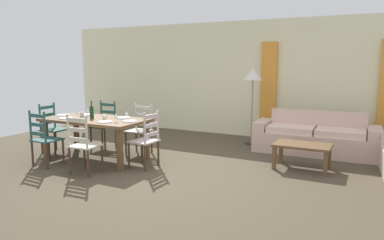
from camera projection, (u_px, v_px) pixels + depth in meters
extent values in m
cube|color=#4C422F|center=(166.00, 170.00, 5.91)|extent=(9.60, 9.60, 0.02)
cube|color=beige|center=(237.00, 79.00, 8.60)|extent=(9.60, 0.16, 2.70)
cube|color=orange|center=(268.00, 91.00, 8.14)|extent=(0.35, 0.08, 2.20)
cube|color=brown|center=(95.00, 120.00, 6.44)|extent=(1.90, 0.96, 0.05)
cube|color=brown|center=(46.00, 140.00, 6.55)|extent=(0.08, 0.08, 0.70)
cube|color=brown|center=(120.00, 150.00, 5.78)|extent=(0.08, 0.08, 0.70)
cube|color=brown|center=(76.00, 133.00, 7.21)|extent=(0.08, 0.08, 0.70)
cube|color=brown|center=(147.00, 141.00, 6.45)|extent=(0.08, 0.08, 0.70)
cube|color=#26514E|center=(47.00, 140.00, 6.09)|extent=(0.44, 0.42, 0.03)
cylinder|color=#493320|center=(49.00, 150.00, 6.36)|extent=(0.04, 0.04, 0.43)
cylinder|color=#493320|center=(63.00, 152.00, 6.18)|extent=(0.04, 0.04, 0.43)
cylinder|color=#493320|center=(32.00, 154.00, 6.06)|extent=(0.04, 0.04, 0.43)
cylinder|color=#493320|center=(47.00, 156.00, 5.89)|extent=(0.04, 0.04, 0.43)
cylinder|color=#26514E|center=(30.00, 125.00, 5.99)|extent=(0.04, 0.04, 0.50)
cylinder|color=#26514E|center=(45.00, 127.00, 5.81)|extent=(0.04, 0.04, 0.50)
cube|color=#26514E|center=(38.00, 134.00, 5.92)|extent=(0.38, 0.04, 0.06)
cube|color=#26514E|center=(37.00, 125.00, 5.90)|extent=(0.38, 0.04, 0.06)
cube|color=#26514E|center=(37.00, 116.00, 5.87)|extent=(0.38, 0.04, 0.06)
cube|color=beige|center=(86.00, 146.00, 5.64)|extent=(0.44, 0.42, 0.03)
cylinder|color=#493320|center=(84.00, 156.00, 5.91)|extent=(0.04, 0.04, 0.43)
cylinder|color=#493320|center=(102.00, 159.00, 5.76)|extent=(0.04, 0.04, 0.43)
cylinder|color=#493320|center=(70.00, 161.00, 5.60)|extent=(0.04, 0.04, 0.43)
cylinder|color=#493320|center=(88.00, 164.00, 5.46)|extent=(0.04, 0.04, 0.43)
cylinder|color=beige|center=(68.00, 130.00, 5.52)|extent=(0.04, 0.04, 0.50)
cylinder|color=beige|center=(87.00, 132.00, 5.38)|extent=(0.04, 0.04, 0.50)
cube|color=beige|center=(78.00, 140.00, 5.47)|extent=(0.38, 0.04, 0.06)
cube|color=beige|center=(77.00, 130.00, 5.45)|extent=(0.38, 0.04, 0.06)
cube|color=beige|center=(77.00, 120.00, 5.42)|extent=(0.38, 0.04, 0.06)
cube|color=#255346|center=(103.00, 127.00, 7.34)|extent=(0.43, 0.41, 0.03)
cylinder|color=#493320|center=(105.00, 140.00, 7.15)|extent=(0.04, 0.04, 0.43)
cylinder|color=#493320|center=(91.00, 138.00, 7.31)|extent=(0.04, 0.04, 0.43)
cylinder|color=#493320|center=(116.00, 137.00, 7.45)|extent=(0.04, 0.04, 0.43)
cylinder|color=#493320|center=(102.00, 135.00, 7.61)|extent=(0.04, 0.04, 0.43)
cylinder|color=#255346|center=(115.00, 113.00, 7.37)|extent=(0.04, 0.04, 0.50)
cylinder|color=#255346|center=(101.00, 112.00, 7.53)|extent=(0.04, 0.04, 0.50)
cube|color=#255346|center=(108.00, 119.00, 7.47)|extent=(0.38, 0.03, 0.06)
cube|color=#255346|center=(108.00, 112.00, 7.45)|extent=(0.38, 0.03, 0.06)
cube|color=#255346|center=(108.00, 105.00, 7.42)|extent=(0.38, 0.03, 0.06)
cube|color=beige|center=(139.00, 131.00, 6.85)|extent=(0.42, 0.41, 0.03)
cylinder|color=#493320|center=(142.00, 146.00, 6.66)|extent=(0.04, 0.04, 0.43)
cylinder|color=#493320|center=(126.00, 144.00, 6.82)|extent=(0.04, 0.04, 0.43)
cylinder|color=#493320|center=(152.00, 142.00, 6.96)|extent=(0.04, 0.04, 0.43)
cylinder|color=#493320|center=(136.00, 140.00, 7.12)|extent=(0.04, 0.04, 0.43)
cylinder|color=beige|center=(151.00, 117.00, 6.88)|extent=(0.04, 0.04, 0.50)
cylinder|color=beige|center=(136.00, 116.00, 7.04)|extent=(0.04, 0.04, 0.50)
cube|color=beige|center=(143.00, 123.00, 6.98)|extent=(0.38, 0.03, 0.06)
cube|color=beige|center=(143.00, 115.00, 6.96)|extent=(0.38, 0.03, 0.06)
cube|color=beige|center=(143.00, 108.00, 6.94)|extent=(0.38, 0.03, 0.06)
cube|color=#225847|center=(55.00, 130.00, 6.99)|extent=(0.42, 0.44, 0.03)
cylinder|color=#493320|center=(69.00, 140.00, 7.12)|extent=(0.04, 0.04, 0.43)
cylinder|color=#493320|center=(55.00, 144.00, 6.80)|extent=(0.04, 0.04, 0.43)
cylinder|color=#493320|center=(56.00, 139.00, 7.26)|extent=(0.04, 0.04, 0.43)
cylinder|color=#493320|center=(42.00, 142.00, 6.94)|extent=(0.04, 0.04, 0.43)
cylinder|color=#225847|center=(54.00, 115.00, 7.18)|extent=(0.04, 0.04, 0.50)
cylinder|color=#225847|center=(40.00, 117.00, 6.86)|extent=(0.04, 0.04, 0.50)
cube|color=#225847|center=(48.00, 122.00, 7.04)|extent=(0.04, 0.38, 0.06)
cube|color=#225847|center=(47.00, 115.00, 7.02)|extent=(0.04, 0.38, 0.06)
cube|color=#225847|center=(47.00, 107.00, 6.99)|extent=(0.04, 0.38, 0.06)
cube|color=beige|center=(144.00, 141.00, 5.98)|extent=(0.42, 0.44, 0.03)
cylinder|color=#493320|center=(129.00, 156.00, 5.94)|extent=(0.04, 0.04, 0.43)
cylinder|color=#493320|center=(142.00, 151.00, 6.25)|extent=(0.04, 0.04, 0.43)
cylinder|color=#493320|center=(145.00, 158.00, 5.77)|extent=(0.04, 0.04, 0.43)
cylinder|color=#493320|center=(158.00, 153.00, 6.08)|extent=(0.04, 0.04, 0.43)
cylinder|color=beige|center=(145.00, 128.00, 5.70)|extent=(0.04, 0.04, 0.50)
cylinder|color=beige|center=(158.00, 125.00, 6.00)|extent=(0.04, 0.04, 0.50)
cube|color=beige|center=(152.00, 134.00, 5.87)|extent=(0.04, 0.38, 0.06)
cube|color=beige|center=(151.00, 125.00, 5.85)|extent=(0.04, 0.38, 0.06)
cube|color=beige|center=(151.00, 116.00, 5.82)|extent=(0.04, 0.38, 0.06)
cylinder|color=white|center=(66.00, 118.00, 6.42)|extent=(0.24, 0.24, 0.02)
cube|color=silver|center=(60.00, 118.00, 6.48)|extent=(0.02, 0.17, 0.01)
cylinder|color=white|center=(105.00, 122.00, 6.01)|extent=(0.24, 0.24, 0.02)
cube|color=silver|center=(98.00, 122.00, 6.08)|extent=(0.03, 0.17, 0.01)
cylinder|color=white|center=(86.00, 115.00, 6.85)|extent=(0.24, 0.24, 0.02)
cube|color=silver|center=(80.00, 114.00, 6.92)|extent=(0.02, 0.17, 0.01)
cylinder|color=white|center=(124.00, 118.00, 6.45)|extent=(0.24, 0.24, 0.02)
cube|color=silver|center=(117.00, 118.00, 6.52)|extent=(0.02, 0.17, 0.01)
cylinder|color=white|center=(63.00, 115.00, 6.78)|extent=(0.24, 0.24, 0.02)
cube|color=silver|center=(58.00, 115.00, 6.85)|extent=(0.02, 0.17, 0.01)
cylinder|color=white|center=(130.00, 121.00, 6.08)|extent=(0.24, 0.24, 0.02)
cube|color=silver|center=(123.00, 121.00, 6.15)|extent=(0.02, 0.17, 0.01)
cylinder|color=#143819|center=(92.00, 112.00, 6.43)|extent=(0.07, 0.07, 0.22)
cylinder|color=#143819|center=(91.00, 104.00, 6.40)|extent=(0.02, 0.02, 0.08)
cylinder|color=black|center=(91.00, 101.00, 6.40)|extent=(0.03, 0.03, 0.02)
cylinder|color=white|center=(77.00, 118.00, 6.47)|extent=(0.06, 0.06, 0.01)
cylinder|color=white|center=(77.00, 116.00, 6.46)|extent=(0.01, 0.01, 0.07)
cone|color=white|center=(77.00, 112.00, 6.45)|extent=(0.06, 0.06, 0.08)
cylinder|color=white|center=(116.00, 122.00, 6.03)|extent=(0.06, 0.06, 0.01)
cylinder|color=white|center=(116.00, 120.00, 6.02)|extent=(0.01, 0.01, 0.07)
cone|color=white|center=(116.00, 115.00, 6.01)|extent=(0.06, 0.06, 0.08)
cylinder|color=white|center=(88.00, 116.00, 6.70)|extent=(0.06, 0.06, 0.01)
cylinder|color=white|center=(88.00, 114.00, 6.70)|extent=(0.01, 0.01, 0.07)
cone|color=white|center=(87.00, 110.00, 6.68)|extent=(0.06, 0.06, 0.08)
cylinder|color=white|center=(127.00, 120.00, 6.29)|extent=(0.06, 0.06, 0.01)
cylinder|color=white|center=(127.00, 117.00, 6.29)|extent=(0.01, 0.01, 0.07)
cone|color=white|center=(126.00, 113.00, 6.28)|extent=(0.06, 0.06, 0.08)
cylinder|color=beige|center=(105.00, 118.00, 6.22)|extent=(0.07, 0.07, 0.09)
cylinder|color=beige|center=(82.00, 114.00, 6.62)|extent=(0.07, 0.07, 0.09)
cube|color=beige|center=(315.00, 143.00, 6.92)|extent=(1.82, 0.85, 0.40)
cube|color=beige|center=(317.00, 131.00, 7.16)|extent=(1.80, 0.25, 0.80)
cube|color=beige|center=(374.00, 144.00, 6.47)|extent=(0.26, 0.81, 0.58)
cube|color=beige|center=(263.00, 134.00, 7.34)|extent=(0.26, 0.81, 0.58)
cube|color=beige|center=(341.00, 133.00, 6.64)|extent=(0.88, 0.66, 0.12)
cube|color=beige|center=(291.00, 129.00, 7.03)|extent=(0.88, 0.66, 0.12)
cube|color=brown|center=(302.00, 145.00, 5.89)|extent=(0.90, 0.56, 0.04)
cube|color=brown|center=(274.00, 158.00, 5.90)|extent=(0.06, 0.06, 0.38)
cube|color=brown|center=(326.00, 164.00, 5.54)|extent=(0.06, 0.06, 0.38)
cube|color=brown|center=(281.00, 152.00, 6.31)|extent=(0.06, 0.06, 0.38)
cube|color=brown|center=(329.00, 157.00, 5.95)|extent=(0.06, 0.06, 0.38)
cylinder|color=#332D28|center=(251.00, 143.00, 7.78)|extent=(0.28, 0.28, 0.03)
cylinder|color=gray|center=(252.00, 112.00, 7.67)|extent=(0.03, 0.03, 1.35)
cone|color=beige|center=(253.00, 74.00, 7.54)|extent=(0.40, 0.40, 0.26)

